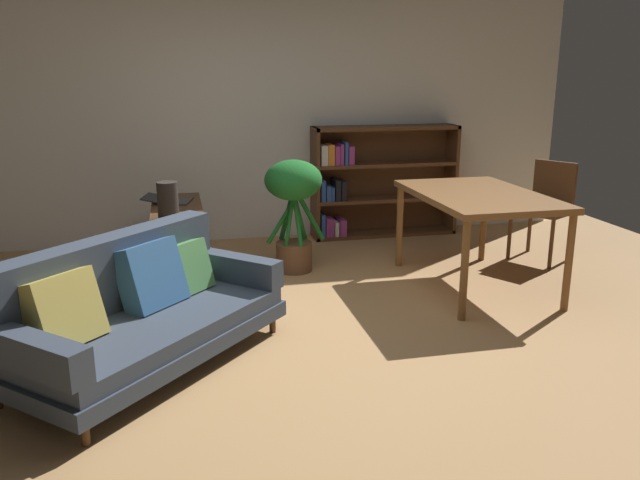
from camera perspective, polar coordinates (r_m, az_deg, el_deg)
ground_plane at (r=4.36m, az=-1.00°, el=-8.49°), size 8.16×8.16×0.00m
back_wall_panel at (r=6.67m, az=-5.96°, el=11.63°), size 6.80×0.10×2.70m
fabric_couch at (r=4.01m, az=-16.02°, el=-5.87°), size 1.77×1.81×0.76m
media_console at (r=5.64m, az=-12.53°, el=-0.16°), size 0.43×1.39×0.59m
open_laptop at (r=5.84m, az=-13.27°, el=3.49°), size 0.47×0.40×0.06m
desk_speaker at (r=5.15m, az=-13.46°, el=3.45°), size 0.16×0.16×0.30m
potted_floor_plant at (r=5.54m, az=-2.38°, el=3.68°), size 0.55×0.50×0.99m
dining_table at (r=5.27m, az=13.95°, el=3.35°), size 0.92×1.44×0.78m
dining_chair_near at (r=6.31m, az=19.61°, el=3.05°), size 0.58×0.60×0.91m
bookshelf at (r=6.85m, az=4.84°, el=5.23°), size 1.55×0.33×1.17m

